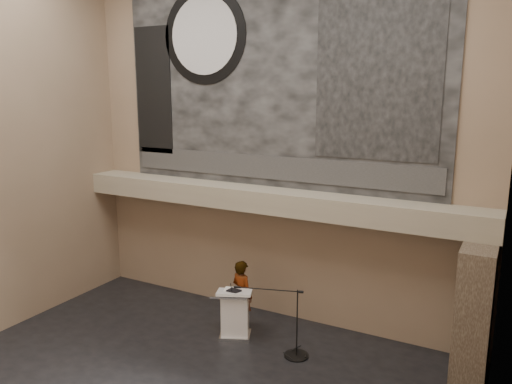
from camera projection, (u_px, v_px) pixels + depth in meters
The scene contains 17 objects.
wall_back at pixel (272, 142), 11.59m from camera, with size 10.00×0.02×8.50m, color #846C54.
wall_right at pixel (503, 195), 5.82m from camera, with size 0.02×8.00×8.50m, color #846C54.
soffit at pixel (264, 199), 11.51m from camera, with size 10.00×0.80×0.50m, color gray.
sprinkler_left at pixel (206, 204), 12.26m from camera, with size 0.04×0.04×0.06m, color #B2893D.
sprinkler_right at pixel (342, 222), 10.64m from camera, with size 0.04×0.04×0.06m, color #B2893D.
banner at pixel (272, 78), 11.26m from camera, with size 8.00×0.05×5.00m, color black.
banner_text_strip at pixel (271, 168), 11.65m from camera, with size 7.76×0.02×0.55m, color #303030.
banner_clock_rim at pixel (204, 35), 11.86m from camera, with size 2.30×2.30×0.02m, color black.
banner_clock_face at pixel (204, 35), 11.84m from camera, with size 1.84×1.84×0.02m, color silver.
banner_building_print at pixel (377, 71), 10.09m from camera, with size 2.60×0.02×3.60m, color black.
banner_brick_print at pixel (154, 91), 12.87m from camera, with size 1.10×0.02×3.20m, color black.
stone_pier at pixel (474, 314), 9.28m from camera, with size 0.60×1.40×2.70m, color #433629.
lectern at pixel (235, 314), 11.07m from camera, with size 0.91×0.80×1.14m.
binder at pixel (234, 291), 10.91m from camera, with size 0.27×0.22×0.04m, color black.
papers at pixel (229, 290), 11.03m from camera, with size 0.23×0.32×0.01m, color white.
speaker_person at pixel (242, 295), 11.42m from camera, with size 0.60×0.39×1.65m, color white.
mic_stand at pixel (294, 346), 10.35m from camera, with size 1.53×0.67×1.47m.
Camera 1 is at (5.16, -6.37, 5.47)m, focal length 35.00 mm.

